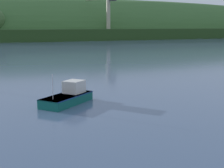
{
  "coord_description": "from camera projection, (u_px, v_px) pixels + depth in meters",
  "views": [
    {
      "loc": [
        -7.42,
        8.7,
        7.62
      ],
      "look_at": [
        3.42,
        41.46,
        1.6
      ],
      "focal_mm": 54.67,
      "sensor_mm": 36.0,
      "label": 1
    }
  ],
  "objects": [
    {
      "name": "fishing_boat_moored",
      "position": [
        70.0,
        99.0,
        33.6
      ],
      "size": [
        6.17,
        6.09,
        4.04
      ],
      "rotation": [
        0.0,
        0.0,
        0.77
      ],
      "color": "#0F564C",
      "rests_on": "ground"
    },
    {
      "name": "far_shoreline_hill",
      "position": [
        102.0,
        36.0,
        214.68
      ],
      "size": [
        579.96,
        139.72,
        46.59
      ],
      "rotation": [
        0.0,
        0.0,
        0.09
      ],
      "color": "#27431B",
      "rests_on": "ground"
    },
    {
      "name": "dockside_crane",
      "position": [
        108.0,
        17.0,
        175.37
      ],
      "size": [
        13.33,
        14.81,
        22.38
      ],
      "rotation": [
        0.0,
        0.0,
        2.29
      ],
      "color": "#4C4C51",
      "rests_on": "ground"
    }
  ]
}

